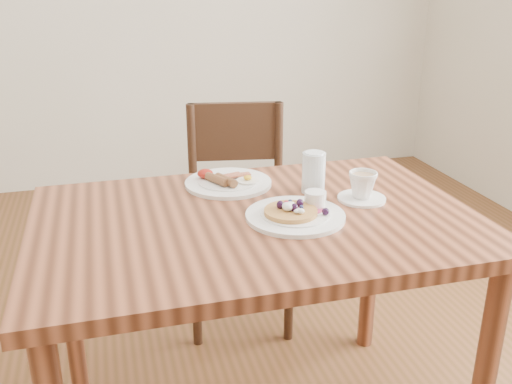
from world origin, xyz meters
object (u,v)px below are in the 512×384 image
(teacup_saucer, at_px, (362,187))
(water_glass, at_px, (314,173))
(dining_table, at_px, (256,248))
(breakfast_plate, at_px, (227,182))
(chair_far, at_px, (238,204))
(pancake_plate, at_px, (297,213))

(teacup_saucer, height_order, water_glass, water_glass)
(dining_table, relative_size, teacup_saucer, 8.57)
(breakfast_plate, distance_m, water_glass, 0.27)
(breakfast_plate, xyz_separation_m, water_glass, (0.24, -0.13, 0.05))
(chair_far, xyz_separation_m, teacup_saucer, (0.21, -0.68, 0.30))
(breakfast_plate, bearing_deg, chair_far, 72.44)
(pancake_plate, relative_size, water_glass, 2.20)
(dining_table, xyz_separation_m, breakfast_plate, (-0.02, 0.26, 0.11))
(teacup_saucer, bearing_deg, pancake_plate, -162.33)
(teacup_saucer, bearing_deg, chair_far, 107.06)
(dining_table, relative_size, pancake_plate, 4.44)
(chair_far, bearing_deg, dining_table, 90.29)
(dining_table, relative_size, chair_far, 1.36)
(breakfast_plate, bearing_deg, pancake_plate, -67.04)
(chair_far, bearing_deg, water_glass, 109.12)
(water_glass, bearing_deg, chair_far, 99.19)
(pancake_plate, xyz_separation_m, breakfast_plate, (-0.13, 0.30, -0.00))
(pancake_plate, bearing_deg, chair_far, 88.66)
(pancake_plate, height_order, teacup_saucer, teacup_saucer)
(dining_table, distance_m, chair_far, 0.74)
(chair_far, bearing_deg, pancake_plate, 98.59)
(dining_table, relative_size, water_glass, 9.79)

